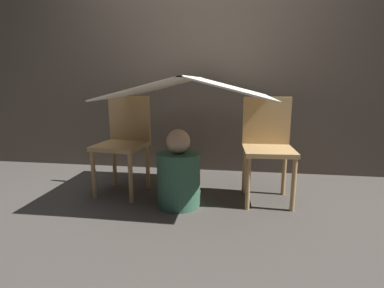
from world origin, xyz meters
TOP-DOWN VIEW (x-y plane):
  - ground_plane at (0.00, 0.00)m, footprint 8.80×8.80m
  - wall_back at (0.00, 0.92)m, footprint 7.00×0.05m
  - chair_left at (-0.62, 0.13)m, footprint 0.45×0.45m
  - chair_right at (0.62, 0.13)m, footprint 0.42×0.42m
  - sheet_canopy at (0.00, 0.06)m, footprint 1.26×1.12m
  - person_front at (-0.08, -0.12)m, footprint 0.34×0.34m

SIDE VIEW (x-z plane):
  - ground_plane at x=0.00m, z-range 0.00..0.00m
  - person_front at x=-0.08m, z-range -0.06..0.56m
  - chair_left at x=-0.62m, z-range 0.05..0.91m
  - chair_right at x=0.62m, z-range 0.05..0.91m
  - sheet_canopy at x=0.00m, z-range 0.85..1.03m
  - wall_back at x=0.00m, z-range 0.00..2.50m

